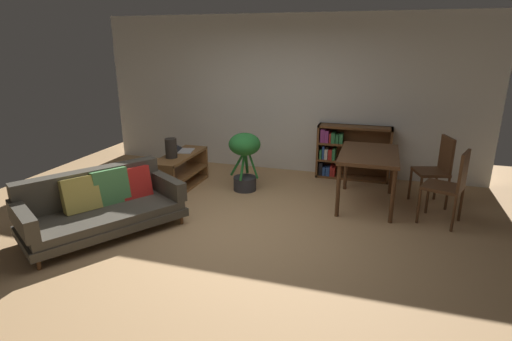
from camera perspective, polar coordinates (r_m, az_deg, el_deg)
The scene contains 11 objects.
ground_plane at distance 5.10m, azimuth -3.20°, elevation -8.37°, with size 8.16×8.16×0.00m, color tan.
back_wall_panel at distance 7.23m, azimuth 4.20°, elevation 10.58°, with size 6.80×0.10×2.70m, color silver.
fabric_couch at distance 5.32m, azimuth -20.99°, elevation -4.46°, with size 1.72×2.03×0.73m.
media_console at distance 6.55m, azimuth -10.56°, elevation -0.16°, with size 0.41×1.21×0.55m.
open_laptop at distance 6.65m, azimuth -10.42°, elevation 2.92°, with size 0.45×0.39×0.11m.
desk_speaker at distance 6.28m, azimuth -11.89°, elevation 3.11°, with size 0.18×0.18×0.30m.
potted_floor_plant at distance 6.25m, azimuth -1.61°, elevation 2.30°, with size 0.50×0.50×0.92m.
dining_table at distance 5.86m, azimuth 15.63°, elevation 1.63°, with size 0.79×1.21×0.77m.
dining_chair_near at distance 5.62m, azimuth 25.72°, elevation -1.65°, with size 0.57×0.56×0.98m.
dining_chair_far at distance 6.21m, azimuth 24.13°, elevation 0.42°, with size 0.52×0.52×1.00m.
bookshelf at distance 7.05m, azimuth 12.82°, elevation 2.60°, with size 1.21×0.30×0.91m.
Camera 1 is at (1.63, -4.29, 2.24)m, focal length 28.36 mm.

